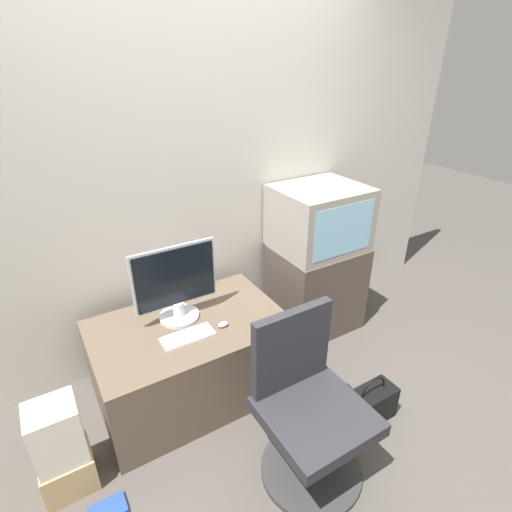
{
  "coord_description": "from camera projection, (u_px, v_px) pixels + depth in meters",
  "views": [
    {
      "loc": [
        -0.98,
        -1.01,
        1.94
      ],
      "look_at": [
        0.21,
        0.96,
        0.77
      ],
      "focal_mm": 28.0,
      "sensor_mm": 36.0,
      "label": 1
    }
  ],
  "objects": [
    {
      "name": "main_monitor",
      "position": [
        176.0,
        284.0,
        2.3
      ],
      "size": [
        0.5,
        0.24,
        0.47
      ],
      "color": "silver",
      "rests_on": "desk"
    },
    {
      "name": "mouse",
      "position": [
        223.0,
        324.0,
        2.31
      ],
      "size": [
        0.06,
        0.04,
        0.03
      ],
      "color": "silver",
      "rests_on": "desk"
    },
    {
      "name": "desk",
      "position": [
        191.0,
        358.0,
        2.47
      ],
      "size": [
        1.12,
        0.72,
        0.52
      ],
      "color": "brown",
      "rests_on": "ground_plane"
    },
    {
      "name": "keyboard",
      "position": [
        188.0,
        337.0,
        2.23
      ],
      "size": [
        0.3,
        0.12,
        0.01
      ],
      "color": "white",
      "rests_on": "desk"
    },
    {
      "name": "handbag",
      "position": [
        371.0,
        404.0,
        2.33
      ],
      "size": [
        0.3,
        0.15,
        0.31
      ],
      "color": "black",
      "rests_on": "ground_plane"
    },
    {
      "name": "crt_tv",
      "position": [
        319.0,
        218.0,
        2.83
      ],
      "size": [
        0.61,
        0.53,
        0.45
      ],
      "color": "gray",
      "rests_on": "side_stand"
    },
    {
      "name": "book",
      "position": [
        108.0,
        510.0,
        1.89
      ],
      "size": [
        0.17,
        0.11,
        0.02
      ],
      "color": "navy",
      "rests_on": "ground_plane"
    },
    {
      "name": "side_stand",
      "position": [
        316.0,
        287.0,
        3.07
      ],
      "size": [
        0.62,
        0.49,
        0.67
      ],
      "color": "#4C4238",
      "rests_on": "ground_plane"
    },
    {
      "name": "office_chair",
      "position": [
        308.0,
        412.0,
        1.95
      ],
      "size": [
        0.52,
        0.52,
        0.88
      ],
      "color": "#333333",
      "rests_on": "ground_plane"
    },
    {
      "name": "cardboard_box_upper",
      "position": [
        56.0,
        433.0,
        1.85
      ],
      "size": [
        0.22,
        0.2,
        0.32
      ],
      "color": "beige",
      "rests_on": "cardboard_box_lower"
    },
    {
      "name": "wall_back",
      "position": [
        197.0,
        167.0,
        2.52
      ],
      "size": [
        4.4,
        0.05,
        2.6
      ],
      "color": "beige",
      "rests_on": "ground_plane"
    },
    {
      "name": "cardboard_box_lower",
      "position": [
        68.0,
        470.0,
        1.97
      ],
      "size": [
        0.24,
        0.22,
        0.2
      ],
      "color": "tan",
      "rests_on": "ground_plane"
    },
    {
      "name": "ground_plane",
      "position": [
        315.0,
        466.0,
        2.1
      ],
      "size": [
        12.0,
        12.0,
        0.0
      ],
      "primitive_type": "plane",
      "color": "#4C4742"
    }
  ]
}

